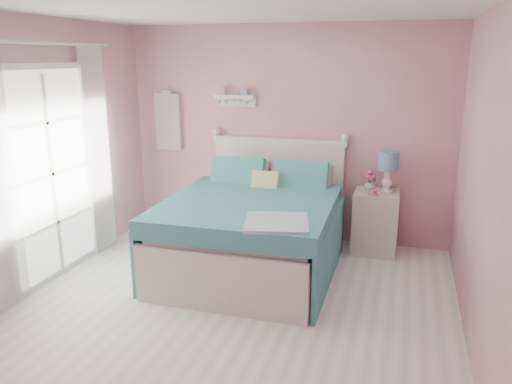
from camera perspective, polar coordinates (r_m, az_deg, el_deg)
The scene contains 12 objects.
floor at distance 4.51m, azimuth -3.78°, elevation -14.25°, with size 4.50×4.50×0.00m, color silver.
room_shell at distance 3.98m, azimuth -4.18°, elevation 6.03°, with size 4.50×4.50×4.50m.
bed at distance 5.37m, azimuth -0.25°, elevation -4.38°, with size 1.74×2.18×1.25m.
nightstand at distance 5.95m, azimuth 13.48°, elevation -3.34°, with size 0.50×0.49×0.73m.
table_lamp at distance 5.82m, azimuth 14.86°, elevation 3.16°, with size 0.23×0.23×0.47m.
vase at distance 5.87m, azimuth 12.84°, elevation 0.80°, with size 0.13×0.13×0.14m, color silver.
teacup at distance 5.70m, azimuth 13.26°, elevation 0.01°, with size 0.09×0.09×0.07m, color #BC7E8E.
roses at distance 5.84m, azimuth 12.88°, elevation 1.84°, with size 0.14×0.11×0.12m.
wall_shelf at distance 6.22m, azimuth -2.39°, elevation 10.75°, with size 0.50×0.15×0.25m.
hanging_dress at distance 6.61m, azimuth -10.04°, elevation 7.88°, with size 0.34×0.03×0.72m, color white.
french_door at distance 5.41m, azimuth -22.37°, elevation 1.87°, with size 0.04×1.32×2.16m.
curtain_far at distance 5.94m, azimuth -17.63°, elevation 4.45°, with size 0.04×0.40×2.32m, color white.
Camera 1 is at (1.41, -3.67, 2.22)m, focal length 35.00 mm.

